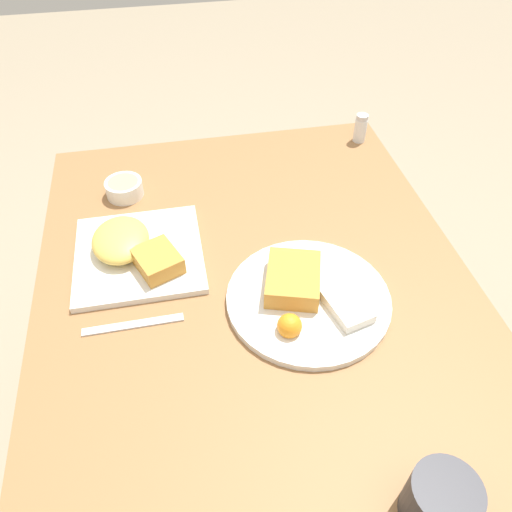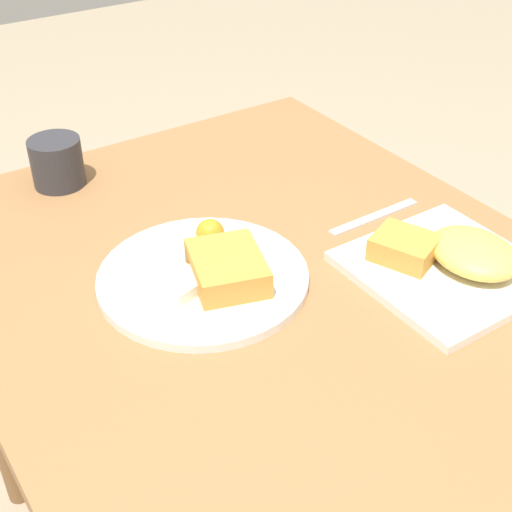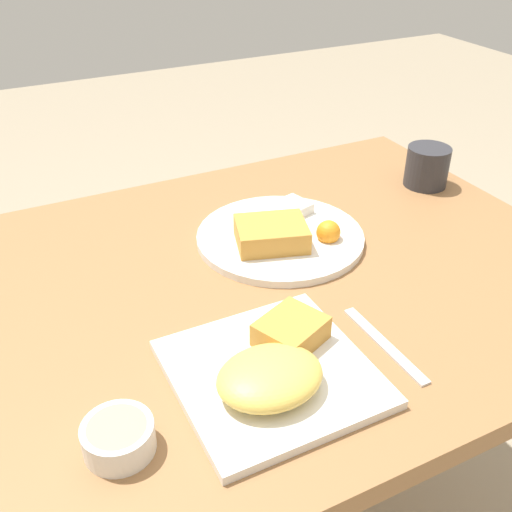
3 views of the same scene
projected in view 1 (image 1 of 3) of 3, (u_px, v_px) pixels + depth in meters
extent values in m
plane|color=gray|center=(257.00, 455.00, 1.51)|extent=(8.00, 8.00, 0.00)
cube|color=olive|center=(257.00, 291.00, 0.98)|extent=(1.09, 0.85, 0.04)
cylinder|color=brown|center=(111.00, 274.00, 1.54)|extent=(0.05, 0.05, 0.73)
cylinder|color=brown|center=(337.00, 243.00, 1.64)|extent=(0.05, 0.05, 0.73)
cube|color=white|center=(139.00, 254.00, 1.01)|extent=(0.25, 0.25, 0.01)
ellipsoid|color=#E5BC51|center=(121.00, 240.00, 1.00)|extent=(0.14, 0.11, 0.04)
cube|color=#C68938|center=(158.00, 261.00, 0.97)|extent=(0.11, 0.10, 0.04)
cylinder|color=white|center=(308.00, 299.00, 0.93)|extent=(0.31, 0.31, 0.01)
cube|color=#C68938|center=(293.00, 279.00, 0.93)|extent=(0.15, 0.13, 0.04)
cube|color=silver|center=(341.00, 298.00, 0.91)|extent=(0.15, 0.09, 0.02)
sphere|color=orange|center=(290.00, 326.00, 0.86)|extent=(0.04, 0.04, 0.04)
cylinder|color=white|center=(124.00, 188.00, 1.15)|extent=(0.08, 0.08, 0.04)
cylinder|color=#D1B775|center=(123.00, 182.00, 1.14)|extent=(0.07, 0.07, 0.00)
cylinder|color=white|center=(360.00, 130.00, 1.31)|extent=(0.03, 0.03, 0.06)
cylinder|color=white|center=(359.00, 135.00, 1.32)|extent=(0.03, 0.03, 0.03)
cylinder|color=silver|center=(362.00, 117.00, 1.28)|extent=(0.03, 0.03, 0.01)
cube|color=silver|center=(133.00, 325.00, 0.89)|extent=(0.02, 0.18, 0.00)
cylinder|color=#2D2D33|center=(440.00, 502.00, 0.64)|extent=(0.09, 0.09, 0.09)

